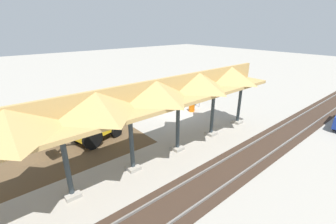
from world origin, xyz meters
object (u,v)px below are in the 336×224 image
Objects in this scene: backhoe at (95,124)px; traffic_barrel at (192,107)px; concrete_pipe at (193,99)px; stop_sign at (200,92)px.

backhoe is 9.34m from traffic_barrel.
backhoe reaches higher than concrete_pipe.
stop_sign is 1.82m from concrete_pipe.
concrete_pipe is 2.54m from traffic_barrel.
stop_sign is 10.74m from backhoe.
backhoe is at bearing -1.17° from traffic_barrel.
backhoe is 3.60× the size of concrete_pipe.
traffic_barrel reaches higher than concrete_pipe.
stop_sign reaches higher than traffic_barrel.
traffic_barrel is (-9.30, 0.19, -0.82)m from backhoe.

